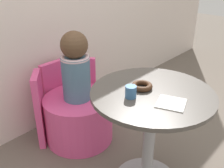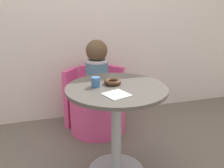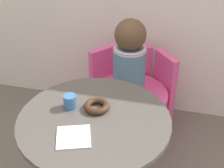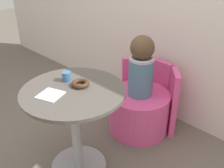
% 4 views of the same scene
% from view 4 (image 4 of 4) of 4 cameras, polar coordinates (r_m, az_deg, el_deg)
% --- Properties ---
extents(ground_plane, '(12.00, 12.00, 0.00)m').
position_cam_4_polar(ground_plane, '(2.29, -6.62, -16.68)').
color(ground_plane, '#665B51').
extents(round_table, '(0.74, 0.74, 0.72)m').
position_cam_4_polar(round_table, '(1.94, -8.09, -6.26)').
color(round_table, '#99999E').
rests_on(round_table, ground_plane).
extents(tub_chair, '(0.57, 0.57, 0.39)m').
position_cam_4_polar(tub_chair, '(2.53, 5.83, -5.95)').
color(tub_chair, '#E54C8C').
rests_on(tub_chair, ground_plane).
extents(booth_backrest, '(0.67, 0.24, 0.62)m').
position_cam_4_polar(booth_backrest, '(2.64, 9.17, -1.76)').
color(booth_backrest, '#E54C8C').
rests_on(booth_backrest, ground_plane).
extents(child_figure, '(0.23, 0.23, 0.55)m').
position_cam_4_polar(child_figure, '(2.30, 6.40, 3.82)').
color(child_figure, slate).
rests_on(child_figure, tub_chair).
extents(donut, '(0.13, 0.13, 0.03)m').
position_cam_4_polar(donut, '(1.87, -6.92, 0.07)').
color(donut, '#3D2314').
rests_on(donut, round_table).
extents(cup, '(0.06, 0.06, 0.07)m').
position_cam_4_polar(cup, '(1.95, -9.85, 1.63)').
color(cup, '#386699').
rests_on(cup, round_table).
extents(paper_napkin, '(0.19, 0.19, 0.01)m').
position_cam_4_polar(paper_napkin, '(1.80, -13.24, -2.31)').
color(paper_napkin, white).
rests_on(paper_napkin, round_table).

